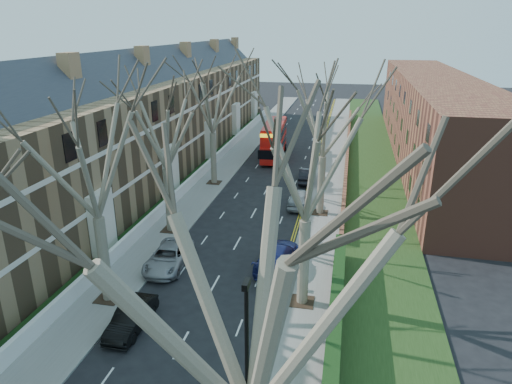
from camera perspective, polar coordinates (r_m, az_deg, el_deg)
The scene contains 20 objects.
pavement_left at distance 58.02m, azimuth -2.40°, elevation 4.59°, with size 3.00×102.00×0.12m, color slate.
pavement_right at distance 56.39m, azimuth 9.54°, elevation 3.87°, with size 3.00×102.00×0.12m, color slate.
terrace_left at distance 51.88m, azimuth -12.99°, elevation 8.46°, with size 9.70×78.00×13.60m.
flats_right at distance 59.95m, azimuth 21.13°, elevation 8.61°, with size 13.97×54.00×10.00m.
wall_hedge_right at distance 22.42m, azimuth 9.48°, elevation -20.16°, with size 0.70×24.00×1.80m.
front_wall_left at distance 50.93m, azimuth -6.39°, elevation 2.92°, with size 0.30×78.00×1.00m.
grass_verge_right at distance 56.41m, azimuth 14.12°, elevation 3.63°, with size 6.00×102.00×0.06m.
lamp_post at distance 16.25m, azimuth -1.13°, elevation -22.21°, with size 0.18×0.50×8.11m.
tree_left_mid at distance 25.80m, azimuth -20.13°, elevation 5.50°, with size 10.50×10.50×14.71m.
tree_left_far at distance 34.55m, azimuth -11.51°, elevation 9.21°, with size 10.15×10.15×14.22m.
tree_left_dist at distance 45.64m, azimuth -5.62°, elevation 12.47°, with size 10.50×10.50×14.71m.
tree_right_near at distance 10.99m, azimuth -0.64°, elevation -10.81°, with size 10.85×10.85×15.20m.
tree_right_mid at distance 24.05m, azimuth 6.55°, elevation 5.61°, with size 10.50×10.50×14.71m.
tree_right_far at distance 37.79m, azimuth 8.63°, elevation 10.29°, with size 10.15×10.15×14.22m.
double_decker_bus at distance 56.97m, azimuth 2.27°, elevation 6.39°, with size 3.04×10.15×4.23m.
car_left_mid at distance 26.39m, azimuth -15.33°, elevation -14.93°, with size 1.44×4.13×1.36m, color black.
car_left_far at distance 31.88m, azimuth -10.85°, elevation -7.98°, with size 2.37×5.15×1.43m, color gray.
car_right_near at distance 31.29m, azimuth 2.64°, elevation -7.98°, with size 2.26×5.55×1.61m, color navy.
car_right_mid at distance 41.63m, azimuth 5.42°, elevation -0.74°, with size 1.87×4.64×1.58m, color gray.
car_right_far at distance 48.24m, azimuth 6.38°, elevation 2.11°, with size 1.59×4.55×1.50m, color black.
Camera 1 is at (7.74, -15.21, 15.49)m, focal length 32.00 mm.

